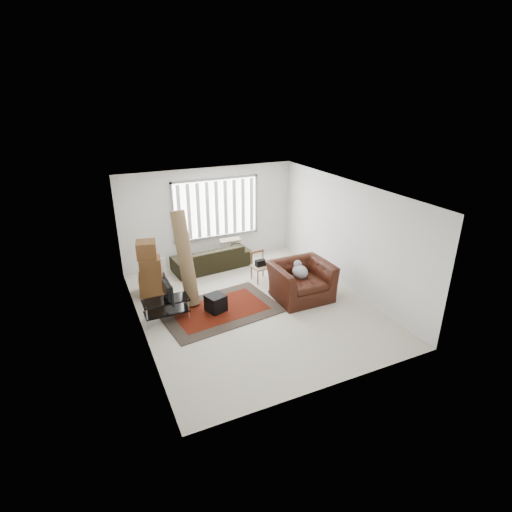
{
  "coord_description": "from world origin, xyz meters",
  "views": [
    {
      "loc": [
        -3.34,
        -7.35,
        4.62
      ],
      "look_at": [
        0.26,
        0.43,
        1.05
      ],
      "focal_mm": 28.0,
      "sensor_mm": 36.0,
      "label": 1
    }
  ],
  "objects_px": {
    "sofa": "(211,254)",
    "tv_stand": "(166,305)",
    "moving_boxes": "(150,270)",
    "side_chair": "(260,265)",
    "armchair": "(301,278)"
  },
  "relations": [
    {
      "from": "sofa",
      "to": "tv_stand",
      "type": "bearing_deg",
      "value": 45.46
    },
    {
      "from": "moving_boxes",
      "to": "side_chair",
      "type": "bearing_deg",
      "value": -9.24
    },
    {
      "from": "tv_stand",
      "to": "sofa",
      "type": "relative_size",
      "value": 0.45
    },
    {
      "from": "sofa",
      "to": "side_chair",
      "type": "bearing_deg",
      "value": 119.74
    },
    {
      "from": "tv_stand",
      "to": "armchair",
      "type": "height_order",
      "value": "armchair"
    },
    {
      "from": "tv_stand",
      "to": "moving_boxes",
      "type": "bearing_deg",
      "value": 92.28
    },
    {
      "from": "sofa",
      "to": "armchair",
      "type": "relative_size",
      "value": 1.59
    },
    {
      "from": "side_chair",
      "to": "tv_stand",
      "type": "bearing_deg",
      "value": -165.08
    },
    {
      "from": "tv_stand",
      "to": "armchair",
      "type": "bearing_deg",
      "value": -6.3
    },
    {
      "from": "side_chair",
      "to": "armchair",
      "type": "xyz_separation_m",
      "value": [
        0.48,
        -1.26,
        0.07
      ]
    },
    {
      "from": "side_chair",
      "to": "armchair",
      "type": "distance_m",
      "value": 1.35
    },
    {
      "from": "tv_stand",
      "to": "moving_boxes",
      "type": "distance_m",
      "value": 1.39
    },
    {
      "from": "armchair",
      "to": "tv_stand",
      "type": "bearing_deg",
      "value": 174.02
    },
    {
      "from": "moving_boxes",
      "to": "side_chair",
      "type": "relative_size",
      "value": 1.74
    },
    {
      "from": "tv_stand",
      "to": "side_chair",
      "type": "bearing_deg",
      "value": 18.87
    }
  ]
}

